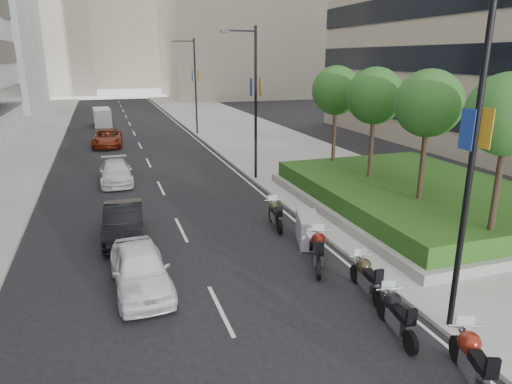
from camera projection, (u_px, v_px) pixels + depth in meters
name	position (u px, v px, depth m)	size (l,w,h in m)	color
sidewalk_right	(263.00, 142.00, 40.49)	(10.00, 100.00, 0.15)	#9E9B93
lane_edge	(205.00, 146.00, 38.90)	(0.12, 100.00, 0.01)	silver
lane_centre	(142.00, 150.00, 37.31)	(0.12, 100.00, 0.01)	silver
building_cream_left	(20.00, 7.00, 91.11)	(26.00, 24.00, 34.00)	#B7AD93
building_cream_centre	(119.00, 9.00, 114.81)	(30.00, 24.00, 38.00)	#B7AD93
planter	(416.00, 203.00, 22.54)	(10.00, 14.00, 0.40)	gray
hedge	(417.00, 192.00, 22.36)	(9.40, 13.40, 0.80)	#1B4714
tree_0	(508.00, 115.00, 15.18)	(2.80, 2.80, 6.30)	#332319
tree_1	(429.00, 104.00, 18.82)	(2.80, 2.80, 6.30)	#332319
tree_2	(375.00, 96.00, 22.46)	(2.80, 2.80, 6.30)	#332319
tree_3	(336.00, 91.00, 26.09)	(2.80, 2.80, 6.30)	#332319
lamp_post_0	(468.00, 151.00, 11.23)	(2.34, 0.45, 9.00)	black
lamp_post_1	(253.00, 97.00, 26.69)	(2.34, 0.45, 9.00)	black
lamp_post_2	(194.00, 82.00, 43.05)	(2.34, 0.45, 9.00)	black
motorcycle_1	(472.00, 360.00, 10.38)	(1.09, 2.33, 1.21)	black
motorcycle_2	(396.00, 315.00, 12.31)	(0.75, 2.26, 1.13)	black
motorcycle_3	(366.00, 277.00, 14.43)	(0.76, 2.27, 1.13)	black
motorcycle_4	(318.00, 250.00, 16.30)	(1.20, 2.29, 1.22)	black
motorcycle_5	(308.00, 230.00, 18.43)	(1.32, 2.08, 1.18)	black
motorcycle_6	(275.00, 214.00, 20.18)	(0.75, 2.26, 1.12)	black
car_a	(140.00, 269.00, 14.69)	(1.73, 4.29, 1.46)	white
car_b	(124.00, 222.00, 18.87)	(1.53, 4.39, 1.45)	black
car_c	(116.00, 172.00, 27.36)	(1.83, 4.50, 1.30)	silver
car_d	(107.00, 138.00, 38.71)	(2.37, 5.14, 1.43)	#621B0B
delivery_van	(102.00, 118.00, 50.14)	(1.90, 4.53, 1.87)	white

